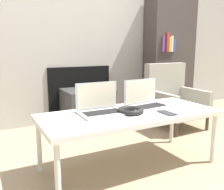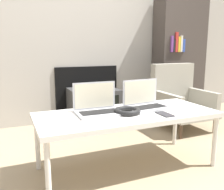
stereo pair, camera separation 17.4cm
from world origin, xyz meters
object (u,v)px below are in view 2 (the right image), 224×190
object	(u,v)px
phone	(165,114)
armchair	(179,98)
headphones	(127,111)
tv	(94,107)
laptop_left	(98,107)
laptop_right	(145,102)

from	to	relation	value
phone	armchair	world-z (taller)	armchair
headphones	armchair	world-z (taller)	armchair
phone	tv	size ratio (longest dim) A/B	0.26
laptop_left	laptop_right	distance (m)	0.42
laptop_right	phone	bearing A→B (deg)	-92.06
laptop_right	headphones	xyz separation A→B (m)	(-0.22, -0.11, -0.03)
armchair	laptop_right	bearing A→B (deg)	-144.50
tv	laptop_right	bearing A→B (deg)	-86.01
laptop_right	tv	distance (m)	1.13
headphones	armchair	bearing A→B (deg)	34.32
laptop_right	armchair	size ratio (longest dim) A/B	0.49
laptop_left	tv	bearing A→B (deg)	73.71
laptop_right	armchair	world-z (taller)	armchair
laptop_left	armchair	distance (m)	1.39
tv	phone	bearing A→B (deg)	-85.95
laptop_left	tv	world-z (taller)	laptop_left
headphones	phone	size ratio (longest dim) A/B	1.37
headphones	phone	world-z (taller)	headphones
headphones	tv	xyz separation A→B (m)	(0.14, 1.20, -0.25)
laptop_left	laptop_right	xyz separation A→B (m)	(0.42, -0.00, 0.00)
phone	headphones	bearing A→B (deg)	149.20
headphones	laptop_right	bearing A→B (deg)	25.92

